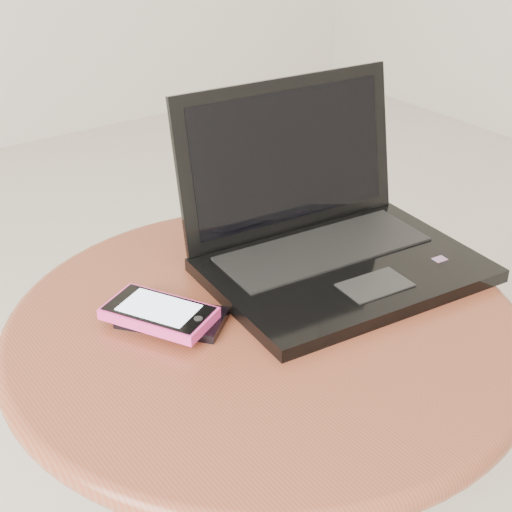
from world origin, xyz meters
TOP-DOWN VIEW (x-y plane):
  - table at (0.02, -0.12)m, footprint 0.64×0.64m
  - laptop at (0.17, -0.06)m, footprint 0.37×0.32m
  - phone_black at (-0.08, -0.06)m, footprint 0.13×0.14m
  - phone_pink at (-0.09, -0.06)m, footprint 0.12×0.15m

SIDE VIEW (x-z plane):
  - table at x=0.02m, z-range 0.14..0.65m
  - phone_black at x=-0.08m, z-range 0.50..0.52m
  - phone_pink at x=-0.09m, z-range 0.52..0.53m
  - laptop at x=0.17m, z-range 0.43..0.66m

